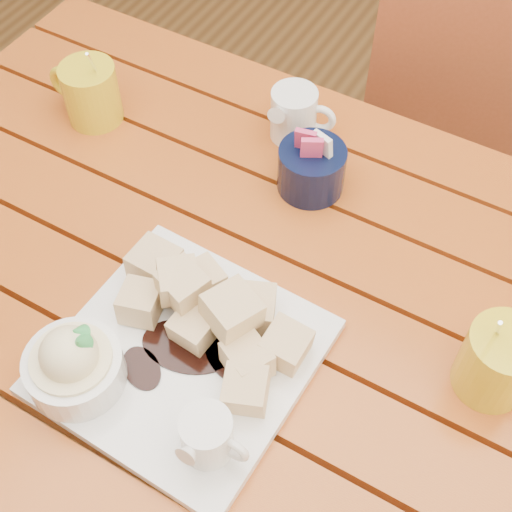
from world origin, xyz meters
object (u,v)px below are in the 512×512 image
Objects in this scene: coffee_mug_left at (90,92)px; chair_far at (475,128)px; table at (242,320)px; dessert_plate at (163,350)px; coffee_mug_right at (501,362)px.

coffee_mug_left is 0.78m from chair_far.
table is at bearing -23.90° from coffee_mug_left.
table is at bearing 63.23° from chair_far.
coffee_mug_left is (-0.34, 0.31, 0.01)m from dessert_plate.
table is at bearing 84.64° from dessert_plate.
chair_far reaches higher than coffee_mug_right.
coffee_mug_right reaches higher than coffee_mug_left.
chair_far is (-0.20, 0.67, -0.28)m from coffee_mug_right.
dessert_plate is 0.89m from chair_far.
dessert_plate is 0.46m from coffee_mug_left.
coffee_mug_left is (-0.36, 0.15, 0.16)m from table.
coffee_mug_right is at bearing 2.98° from table.
coffee_mug_right is at bearing 91.11° from chair_far.
coffee_mug_right reaches higher than dessert_plate.
table is 1.28× the size of chair_far.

